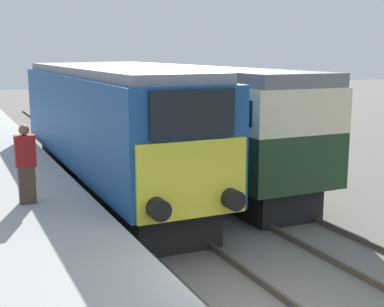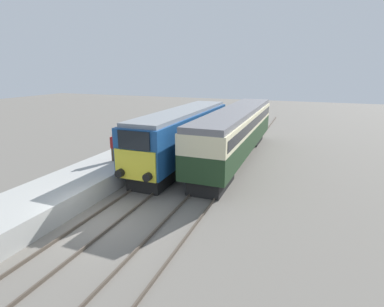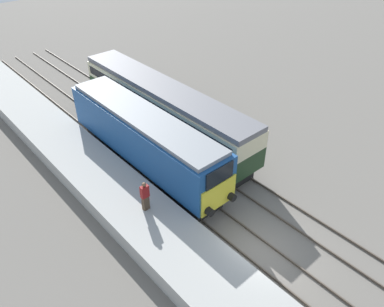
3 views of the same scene
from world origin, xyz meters
The scene contains 7 objects.
ground_plane centered at (0.00, 0.00, 0.00)m, with size 120.00×120.00×0.00m, color slate.
platform_left centered at (-3.30, 8.00, 0.52)m, with size 3.50×50.00×1.05m.
rails_near_track centered at (0.00, 5.00, 0.07)m, with size 1.51×60.00×0.14m.
rails_far_track centered at (3.40, 5.00, 0.07)m, with size 1.50×60.00×0.14m.
locomotive centered at (0.00, 9.76, 2.21)m, with size 2.70×13.67×3.99m.
passenger_carriage centered at (3.40, 12.16, 2.37)m, with size 2.75×16.62×3.92m.
person_on_platform centered at (-3.01, 5.57, 1.95)m, with size 0.44×0.26×1.80m.
Camera 2 is at (8.30, -9.92, 6.77)m, focal length 28.00 mm.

